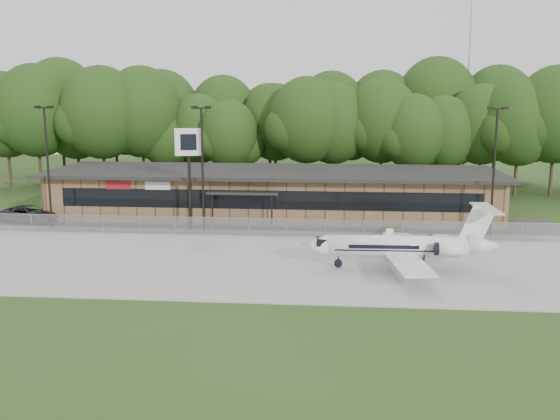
# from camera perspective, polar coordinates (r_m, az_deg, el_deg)

# --- Properties ---
(ground) EXTENTS (160.00, 160.00, 0.00)m
(ground) POSITION_cam_1_polar(r_m,az_deg,el_deg) (35.22, -4.54, -7.95)
(ground) COLOR #264017
(ground) RESTS_ON ground
(apron) EXTENTS (64.00, 18.00, 0.08)m
(apron) POSITION_cam_1_polar(r_m,az_deg,el_deg) (42.78, -2.76, -4.52)
(apron) COLOR #9E9B93
(apron) RESTS_ON ground
(parking_lot) EXTENTS (50.00, 9.00, 0.06)m
(parking_lot) POSITION_cam_1_polar(r_m,az_deg,el_deg) (53.89, -1.09, -1.36)
(parking_lot) COLOR #383835
(parking_lot) RESTS_ON ground
(terminal) EXTENTS (41.00, 11.65, 4.30)m
(terminal) POSITION_cam_1_polar(r_m,az_deg,el_deg) (57.84, -0.63, 1.63)
(terminal) COLOR brown
(terminal) RESTS_ON ground
(fence) EXTENTS (46.00, 0.04, 1.52)m
(fence) POSITION_cam_1_polar(r_m,az_deg,el_deg) (49.36, -1.66, -1.58)
(fence) COLOR gray
(fence) RESTS_ON ground
(treeline) EXTENTS (72.00, 12.00, 15.00)m
(treeline) POSITION_cam_1_polar(r_m,az_deg,el_deg) (75.22, 0.75, 7.78)
(treeline) COLOR #183912
(treeline) RESTS_ON ground
(radio_mast) EXTENTS (0.20, 0.20, 25.00)m
(radio_mast) POSITION_cam_1_polar(r_m,az_deg,el_deg) (82.54, 16.80, 11.06)
(radio_mast) COLOR gray
(radio_mast) RESTS_ON ground
(light_pole_left) EXTENTS (1.55, 0.30, 10.23)m
(light_pole_left) POSITION_cam_1_polar(r_m,az_deg,el_deg) (55.05, -20.50, 4.50)
(light_pole_left) COLOR black
(light_pole_left) RESTS_ON ground
(light_pole_mid) EXTENTS (1.55, 0.30, 10.23)m
(light_pole_mid) POSITION_cam_1_polar(r_m,az_deg,el_deg) (50.82, -7.12, 4.63)
(light_pole_mid) COLOR black
(light_pole_mid) RESTS_ON ground
(light_pole_right) EXTENTS (1.55, 0.30, 10.23)m
(light_pole_right) POSITION_cam_1_polar(r_m,az_deg,el_deg) (51.18, 19.02, 4.18)
(light_pole_right) COLOR black
(light_pole_right) RESTS_ON ground
(business_jet) EXTENTS (12.59, 11.19, 4.25)m
(business_jet) POSITION_cam_1_polar(r_m,az_deg,el_deg) (40.68, 11.26, -3.36)
(business_jet) COLOR white
(business_jet) RESTS_ON ground
(suv) EXTENTS (5.86, 3.66, 1.51)m
(suv) POSITION_cam_1_polar(r_m,az_deg,el_deg) (59.10, -21.97, -0.35)
(suv) COLOR #28292B
(suv) RESTS_ON ground
(pole_sign) EXTENTS (2.21, 0.74, 8.43)m
(pole_sign) POSITION_cam_1_polar(r_m,az_deg,el_deg) (51.32, -8.34, 5.19)
(pole_sign) COLOR black
(pole_sign) RESTS_ON ground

